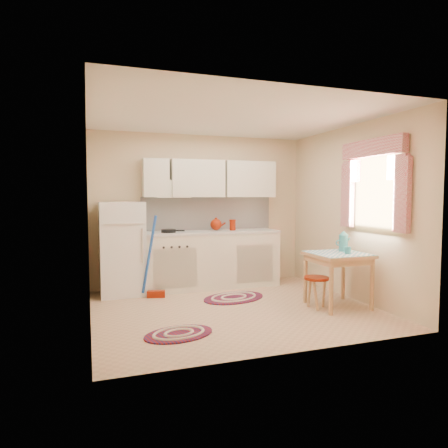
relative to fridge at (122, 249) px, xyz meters
The scene contains 14 objects.
room_shell 2.00m from the fridge, 34.34° to the right, with size 3.64×3.60×2.52m.
fridge is the anchor object (origin of this frame).
broom 0.57m from the fridge, 38.19° to the right, with size 0.28×0.12×1.20m, color blue, non-canonical shape.
base_cabinets 1.42m from the fridge, ahead, with size 2.25×0.60×0.88m, color silver.
countertop 1.41m from the fridge, ahead, with size 2.27×0.62×0.04m, color beige.
frying_pan 0.75m from the fridge, ahead, with size 0.23×0.23×0.05m, color black.
red_kettle 1.54m from the fridge, ahead, with size 0.21×0.19×0.21m, color maroon, non-canonical shape.
red_canister 1.81m from the fridge, ahead, with size 0.10×0.10×0.16m, color maroon.
table 3.15m from the fridge, 31.11° to the right, with size 0.72×0.72×0.72m, color tan.
stool 2.90m from the fridge, 33.99° to the right, with size 0.32×0.32×0.42m, color maroon.
coffee_pot 3.22m from the fridge, 27.74° to the right, with size 0.15×0.13×0.31m, color teal, non-canonical shape.
mug 3.25m from the fridge, 31.91° to the right, with size 0.08×0.08×0.10m, color teal.
rug_center 1.83m from the fridge, 26.91° to the right, with size 0.96×0.64×0.02m, color maroon, non-canonical shape.
rug_left 2.17m from the fridge, 78.29° to the right, with size 0.77×0.51×0.02m, color maroon, non-canonical shape.
Camera 1 is at (-1.81, -4.88, 1.49)m, focal length 32.00 mm.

